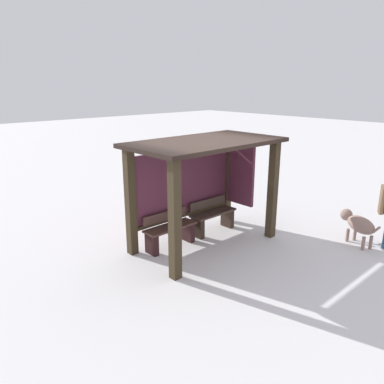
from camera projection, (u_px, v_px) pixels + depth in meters
The scene contains 5 objects.
ground_plane at pixel (205, 244), 8.20m from camera, with size 60.00×60.00×0.00m, color white.
bus_shelter at pixel (202, 169), 7.95m from camera, with size 3.25×1.79×2.30m.
bench_left_inside at pixel (170, 231), 7.98m from camera, with size 1.20×0.39×0.76m.
bench_center_inside at pixel (212, 217), 8.81m from camera, with size 1.20×0.40×0.78m.
dog at pixel (358, 224), 8.10m from camera, with size 0.63×1.05×0.68m.
Camera 1 is at (-5.29, -5.38, 3.42)m, focal length 34.76 mm.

